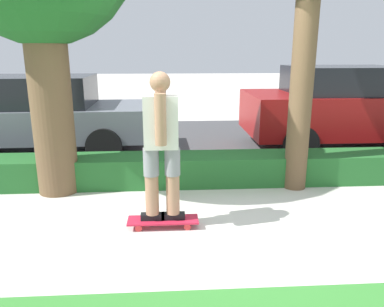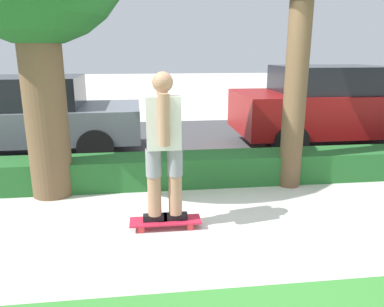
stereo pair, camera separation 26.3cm
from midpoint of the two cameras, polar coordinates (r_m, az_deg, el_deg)
name	(u,v)px [view 2 (the right image)]	position (r m, az deg, el deg)	size (l,w,h in m)	color
ground_plane	(220,232)	(4.14, 2.46, -11.89)	(60.00, 60.00, 0.00)	beige
street_asphalt	(182,142)	(8.07, -2.47, 1.78)	(13.02, 5.00, 0.01)	#474749
hedge_row	(199,169)	(5.52, -0.26, -2.36)	(13.02, 0.60, 0.43)	#236028
skateboard	(165,221)	(4.22, -5.88, -10.27)	(0.78, 0.24, 0.09)	red
skater_person	(164,145)	(3.92, -6.23, 1.32)	(0.49, 0.41, 1.61)	black
parked_car_front	(30,115)	(7.57, -24.38, 5.32)	(3.96, 1.81, 1.46)	slate
parked_car_middle	(332,105)	(8.07, 19.70, 6.92)	(3.92, 1.97, 1.62)	maroon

